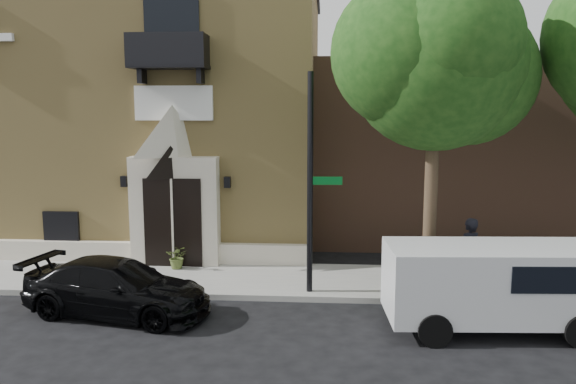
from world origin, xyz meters
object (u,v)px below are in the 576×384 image
(dumpster, at_px, (469,269))
(pedestrian_near, at_px, (468,255))
(fire_hydrant, at_px, (437,282))
(street_sign, at_px, (311,183))
(cargo_van, at_px, (502,284))
(black_sedan, at_px, (117,288))

(dumpster, xyz_separation_m, pedestrian_near, (0.07, 0.37, 0.27))
(fire_hydrant, height_order, dumpster, dumpster)
(street_sign, height_order, dumpster, street_sign)
(cargo_van, distance_m, street_sign, 4.94)
(black_sedan, distance_m, dumpster, 8.47)
(street_sign, relative_size, dumpster, 2.66)
(black_sedan, relative_size, pedestrian_near, 2.35)
(dumpster, distance_m, pedestrian_near, 0.46)
(fire_hydrant, xyz_separation_m, pedestrian_near, (0.88, 0.57, 0.55))
(black_sedan, xyz_separation_m, pedestrian_near, (8.39, 1.88, 0.45))
(street_sign, bearing_deg, black_sedan, -162.52)
(cargo_van, bearing_deg, black_sedan, 174.45)
(fire_hydrant, bearing_deg, black_sedan, -170.09)
(cargo_van, xyz_separation_m, dumpster, (-0.23, 1.88, -0.22))
(fire_hydrant, relative_size, dumpster, 0.38)
(street_sign, bearing_deg, pedestrian_near, 2.40)
(street_sign, xyz_separation_m, dumpster, (3.92, -0.05, -2.09))
(black_sedan, relative_size, fire_hydrant, 5.59)
(pedestrian_near, bearing_deg, black_sedan, -18.06)
(pedestrian_near, bearing_deg, street_sign, -26.20)
(black_sedan, height_order, pedestrian_near, pedestrian_near)
(dumpster, bearing_deg, fire_hydrant, -162.91)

